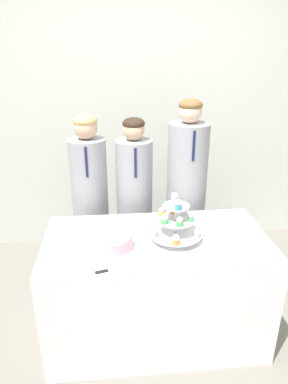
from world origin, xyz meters
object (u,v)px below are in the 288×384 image
(cake_knife, at_px, (109,270))
(student_2, at_px, (186,201))
(cupcake_stand, at_px, (175,221))
(student_1, at_px, (135,210))
(student_0, at_px, (91,209))
(round_cake, at_px, (114,241))

(cake_knife, xyz_separation_m, student_2, (0.62, 0.93, -0.04))
(student_2, bearing_deg, cupcake_stand, -108.20)
(cake_knife, relative_size, student_1, 0.17)
(cake_knife, bearing_deg, student_2, 41.25)
(cake_knife, bearing_deg, student_1, 62.43)
(cake_knife, bearing_deg, student_0, 83.43)
(cupcake_stand, bearing_deg, cake_knife, -144.45)
(round_cake, height_order, cake_knife, round_cake)
(cupcake_stand, relative_size, student_0, 0.23)
(round_cake, relative_size, cupcake_stand, 0.84)
(cupcake_stand, xyz_separation_m, student_0, (-0.55, 0.64, -0.20))
(cupcake_stand, bearing_deg, student_2, 71.80)
(student_1, bearing_deg, cake_knife, -102.30)
(round_cake, distance_m, cupcake_stand, 0.38)
(round_cake, distance_m, cake_knife, 0.22)
(student_1, xyz_separation_m, student_2, (0.41, 0.00, 0.06))
(round_cake, xyz_separation_m, cake_knife, (-0.03, -0.22, -0.05))
(cupcake_stand, relative_size, student_2, 0.22)
(cupcake_stand, distance_m, student_2, 0.69)
(round_cake, xyz_separation_m, cupcake_stand, (0.37, 0.07, 0.07))
(student_0, bearing_deg, round_cake, -76.18)
(cake_knife, bearing_deg, cupcake_stand, 20.28)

